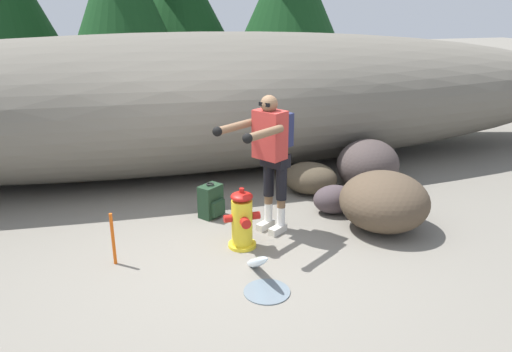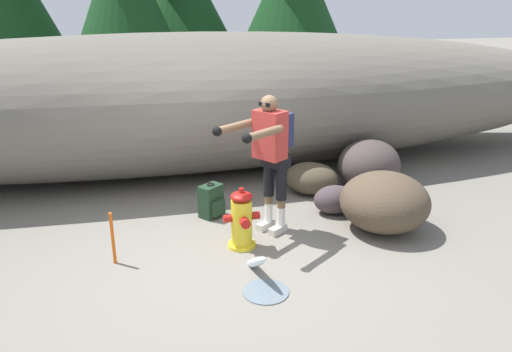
# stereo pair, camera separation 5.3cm
# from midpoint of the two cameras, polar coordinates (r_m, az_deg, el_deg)

# --- Properties ---
(ground_plane) EXTENTS (56.00, 56.00, 0.04)m
(ground_plane) POSITION_cam_midpoint_polar(r_m,az_deg,el_deg) (5.77, -3.55, -8.88)
(ground_plane) COLOR slate
(dirt_embankment) EXTENTS (16.04, 3.20, 2.25)m
(dirt_embankment) POSITION_cam_midpoint_polar(r_m,az_deg,el_deg) (8.36, -8.37, 8.37)
(dirt_embankment) COLOR #666056
(dirt_embankment) RESTS_ON ground_plane
(fire_hydrant) EXTENTS (0.42, 0.38, 0.73)m
(fire_hydrant) POSITION_cam_midpoint_polar(r_m,az_deg,el_deg) (5.72, -1.89, -5.15)
(fire_hydrant) COLOR yellow
(fire_hydrant) RESTS_ON ground_plane
(hydrant_water_jet) EXTENTS (0.46, 1.09, 0.62)m
(hydrant_water_jet) POSITION_cam_midpoint_polar(r_m,az_deg,el_deg) (5.26, -0.08, -10.58)
(hydrant_water_jet) COLOR silver
(hydrant_water_jet) RESTS_ON ground_plane
(utility_worker) EXTENTS (1.02, 0.87, 1.72)m
(utility_worker) POSITION_cam_midpoint_polar(r_m,az_deg,el_deg) (5.82, 1.44, 3.30)
(utility_worker) COLOR beige
(utility_worker) RESTS_ON ground_plane
(spare_backpack) EXTENTS (0.36, 0.36, 0.47)m
(spare_backpack) POSITION_cam_midpoint_polar(r_m,az_deg,el_deg) (6.58, -5.43, -2.93)
(spare_backpack) COLOR #1E3823
(spare_backpack) RESTS_ON ground_plane
(boulder_large) EXTENTS (1.33, 1.31, 0.76)m
(boulder_large) POSITION_cam_midpoint_polar(r_m,az_deg,el_deg) (7.66, 12.59, 1.29)
(boulder_large) COLOR #463B39
(boulder_large) RESTS_ON ground_plane
(boulder_mid) EXTENTS (1.27, 1.27, 0.73)m
(boulder_mid) POSITION_cam_midpoint_polar(r_m,az_deg,el_deg) (6.35, 14.34, -2.85)
(boulder_mid) COLOR brown
(boulder_mid) RESTS_ON ground_plane
(boulder_small) EXTENTS (1.03, 0.98, 0.47)m
(boulder_small) POSITION_cam_midpoint_polar(r_m,az_deg,el_deg) (7.39, 6.06, -0.23)
(boulder_small) COLOR #4A3F2F
(boulder_small) RESTS_ON ground_plane
(boulder_outlier) EXTENTS (0.59, 0.47, 0.38)m
(boulder_outlier) POSITION_cam_midpoint_polar(r_m,az_deg,el_deg) (6.76, 8.78, -2.67)
(boulder_outlier) COLOR #44393C
(boulder_outlier) RESTS_ON ground_plane
(survey_stake) EXTENTS (0.04, 0.04, 0.60)m
(survey_stake) POSITION_cam_midpoint_polar(r_m,az_deg,el_deg) (5.59, -16.43, -6.99)
(survey_stake) COLOR #E55914
(survey_stake) RESTS_ON ground_plane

